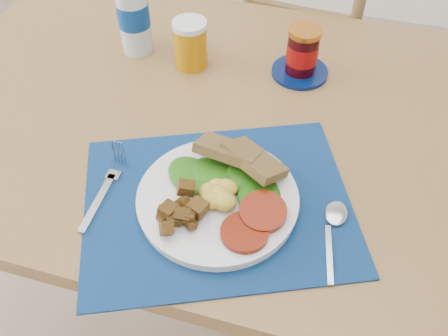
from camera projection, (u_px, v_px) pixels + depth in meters
name	position (u px, v px, depth m)	size (l,w,h in m)	color
table	(236.00, 143.00, 1.11)	(1.40, 0.90, 0.75)	brown
chair_far	(305.00, 34.00, 1.64)	(0.43, 0.41, 1.04)	brown
placemat	(218.00, 204.00, 0.89)	(0.47, 0.37, 0.00)	black
breakfast_plate	(214.00, 197.00, 0.87)	(0.28, 0.28, 0.07)	silver
fork	(108.00, 185.00, 0.91)	(0.03, 0.19, 0.00)	#B2B5BA
spoon	(334.00, 226.00, 0.85)	(0.04, 0.17, 0.00)	#B2B5BA
water_bottle	(132.00, 7.00, 1.13)	(0.07, 0.07, 0.25)	#ADBFCC
juice_glass	(191.00, 45.00, 1.13)	(0.08, 0.08, 0.11)	#B06E04
jam_on_saucer	(302.00, 55.00, 1.11)	(0.13, 0.13, 0.12)	#041548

